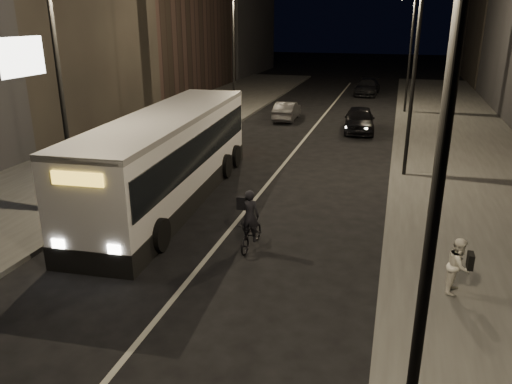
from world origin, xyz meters
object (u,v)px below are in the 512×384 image
Objects in this scene: pedestrian_woman at (458,266)px; car_near at (359,120)px; city_bus at (169,154)px; cyclist_on_bicycle at (251,229)px; car_mid at (287,111)px; car_far at (367,87)px; streetlight_left_far at (237,39)px; streetlight_right_mid at (409,53)px; streetlight_left_near at (65,63)px; streetlight_right_far at (408,38)px; streetlight_right_near at (419,144)px.

pedestrian_woman is 19.39m from car_near.
cyclist_on_bicycle is at bearing -42.34° from city_bus.
city_bus is at bearing 85.12° from car_mid.
pedestrian_woman is 0.33× the size of car_near.
cyclist_on_bicycle is 0.51× the size of car_mid.
car_far reaches higher than car_mid.
streetlight_left_far is 5.54× the size of pedestrian_woman.
pedestrian_woman is at bearing -81.21° from streetlight_right_mid.
streetlight_right_mid is 1.00× the size of streetlight_left_near.
streetlight_left_near is 18.00m from streetlight_left_far.
car_near is (8.21, 16.98, -4.61)m from streetlight_left_near.
cyclist_on_bicycle is at bearing -99.77° from streetlight_right_far.
streetlight_left_near is 13.16m from pedestrian_woman.
car_near is at bearing 26.51° from pedestrian_woman.
streetlight_right_mid is at bearing 121.98° from car_mid.
car_mid is at bearing 150.56° from car_near.
cyclist_on_bicycle reaches higher than car_near.
streetlight_left_near reaches higher than pedestrian_woman.
streetlight_right_far is at bearing 66.22° from car_near.
streetlight_right_mid and streetlight_left_far have the same top height.
streetlight_left_near reaches higher than cyclist_on_bicycle.
cyclist_on_bicycle is (-4.25, 7.30, -4.71)m from streetlight_right_near.
pedestrian_woman is at bearing -9.30° from streetlight_left_near.
streetlight_left_far is 2.10× the size of car_mid.
streetlight_right_near reaches higher than car_far.
streetlight_right_mid and streetlight_left_near have the same top height.
car_far is (4.52, 13.37, 0.07)m from car_mid.
streetlight_right_far is at bearing 66.04° from streetlight_left_near.
streetlight_right_mid is 10.76m from cyclist_on_bicycle.
city_bus is 3.29× the size of car_mid.
city_bus is 2.87× the size of car_near.
car_near is at bearing 95.61° from streetlight_right_near.
car_mid is (-7.57, 11.35, -4.72)m from streetlight_right_mid.
streetlight_right_far is 26.43m from pedestrian_woman.
pedestrian_woman is (1.55, -26.00, -4.47)m from streetlight_right_far.
streetlight_left_near is at bearing 79.20° from car_mid.
streetlight_right_far is 1.00× the size of streetlight_left_near.
car_near is (-2.45, 24.98, -4.61)m from streetlight_right_near.
streetlight_right_far is 5.54× the size of pedestrian_woman.
streetlight_left_far reaches higher than city_bus.
city_bus is 16.73m from car_mid.
city_bus is at bearing -117.43° from car_near.
streetlight_right_far reaches higher than cyclist_on_bicycle.
streetlight_right_mid is 16.00m from streetlight_right_far.
streetlight_right_far and streetlight_left_near have the same top height.
car_far is at bearing 97.04° from streetlight_right_mid.
streetlight_left_near is 4.14× the size of cyclist_on_bicycle.
streetlight_right_near is 4.14× the size of cyclist_on_bicycle.
car_near is (8.21, -1.02, -4.61)m from streetlight_left_far.
car_far is (-0.60, 15.74, -0.05)m from car_near.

